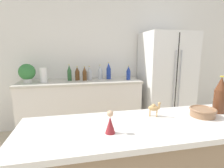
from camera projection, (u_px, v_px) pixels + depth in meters
wall_back at (95, 58)px, 3.23m from camera, size 8.00×0.06×2.55m
back_counter at (82, 107)px, 3.01m from camera, size 1.98×0.63×0.92m
refrigerator at (165, 81)px, 3.18m from camera, size 0.84×0.73×1.73m
potted_plant at (27, 72)px, 2.72m from camera, size 0.25×0.25×0.29m
paper_towel_roll at (44, 75)px, 2.74m from camera, size 0.11×0.11×0.23m
back_bottle_0 at (100, 72)px, 3.05m from camera, size 0.08×0.08×0.25m
back_bottle_1 at (69, 73)px, 2.91m from camera, size 0.07×0.07×0.27m
back_bottle_2 at (109, 71)px, 3.07m from camera, size 0.08×0.08×0.29m
back_bottle_3 at (85, 74)px, 2.92m from camera, size 0.07×0.07×0.24m
back_bottle_4 at (77, 74)px, 2.94m from camera, size 0.08×0.08×0.24m
back_bottle_5 at (89, 73)px, 2.99m from camera, size 0.08×0.08×0.23m
back_bottle_6 at (128, 73)px, 3.00m from camera, size 0.07×0.07×0.24m
wine_bottle at (220, 95)px, 1.37m from camera, size 0.09×0.09×0.30m
fruit_bowl at (203, 112)px, 1.31m from camera, size 0.19×0.19×0.06m
camel_figurine at (154, 108)px, 1.30m from camera, size 0.09×0.07×0.11m
wise_man_figurine_blue at (110, 123)px, 1.04m from camera, size 0.06×0.06×0.14m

